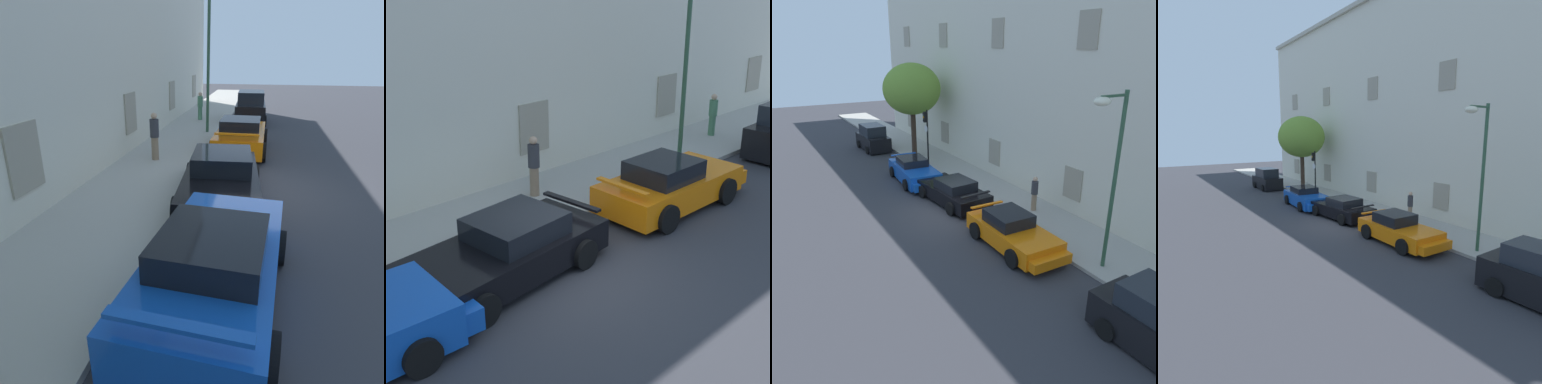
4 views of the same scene
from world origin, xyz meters
TOP-DOWN VIEW (x-y plane):
  - ground_plane at (0.00, 0.00)m, footprint 80.00×80.00m
  - sidewalk at (0.00, 3.41)m, footprint 60.00×3.12m
  - sportscar_yellow_flank at (-1.20, 0.89)m, footprint 4.98×2.40m
  - sportscar_white_middle at (4.48, 0.75)m, footprint 4.58×2.13m
  - street_lamp at (7.34, 2.17)m, footprint 0.44×1.42m
  - pedestrian_admiring at (10.74, 3.54)m, footprint 0.44×0.44m
  - pedestrian_strolling at (2.11, 3.66)m, footprint 0.41×0.41m

SIDE VIEW (x-z plane):
  - ground_plane at x=0.00m, z-range 0.00..0.00m
  - sidewalk at x=0.00m, z-range 0.00..0.14m
  - sportscar_yellow_flank at x=-1.20m, z-range -0.07..1.22m
  - sportscar_white_middle at x=4.48m, z-range -0.07..1.32m
  - pedestrian_admiring at x=10.74m, z-range 0.17..1.73m
  - pedestrian_strolling at x=2.11m, z-range 0.17..1.85m
  - street_lamp at x=7.34m, z-range 1.27..7.47m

